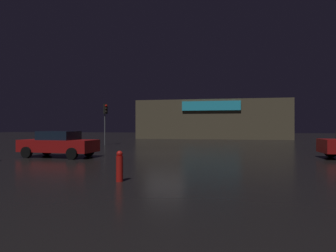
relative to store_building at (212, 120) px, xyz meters
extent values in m
plane|color=black|center=(-2.25, -23.99, -2.73)|extent=(120.00, 120.00, 0.00)
cube|color=brown|center=(0.00, 0.01, -0.01)|extent=(21.19, 7.04, 5.46)
cube|color=#33CCF2|center=(0.00, -3.66, 1.79)|extent=(7.81, 0.24, 1.26)
cylinder|color=#595B60|center=(-9.46, -16.91, -0.80)|extent=(0.11, 0.11, 3.87)
cube|color=black|center=(-9.35, -17.02, 0.67)|extent=(0.41, 0.41, 0.94)
sphere|color=red|center=(-9.24, -17.14, 0.95)|extent=(0.20, 0.20, 0.20)
sphere|color=black|center=(-9.24, -17.14, 0.67)|extent=(0.20, 0.20, 0.20)
sphere|color=black|center=(-9.24, -17.14, 0.38)|extent=(0.20, 0.20, 0.20)
cylinder|color=black|center=(7.40, -24.63, -2.41)|extent=(0.65, 0.22, 0.64)
cube|color=#A51414|center=(-7.76, -27.38, -2.09)|extent=(4.44, 1.97, 0.68)
cube|color=black|center=(-7.74, -27.38, -1.51)|extent=(2.10, 1.64, 0.49)
cylinder|color=black|center=(-6.27, -26.66, -2.42)|extent=(0.64, 0.27, 0.62)
cylinder|color=black|center=(-6.39, -28.31, -2.42)|extent=(0.64, 0.27, 0.62)
cylinder|color=black|center=(-9.12, -26.45, -2.42)|extent=(0.64, 0.27, 0.62)
cylinder|color=black|center=(-9.24, -28.10, -2.42)|extent=(0.64, 0.27, 0.62)
cylinder|color=red|center=(-1.84, -33.50, -2.33)|extent=(0.22, 0.22, 0.81)
sphere|color=red|center=(-1.84, -33.50, -1.86)|extent=(0.20, 0.20, 0.20)
camera|label=1|loc=(1.31, -41.96, -0.99)|focal=30.17mm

